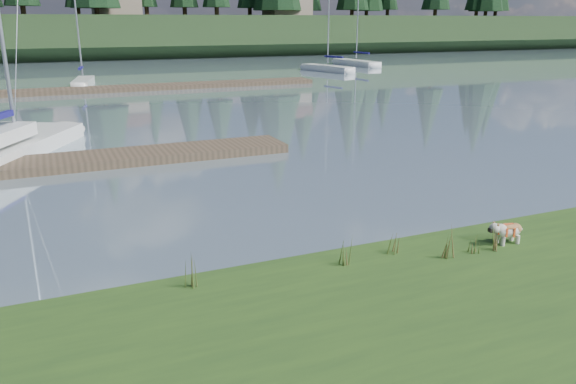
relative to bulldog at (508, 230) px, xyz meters
name	(u,v)px	position (x,y,z in m)	size (l,w,h in m)	color
ground	(109,91)	(-4.26, 32.60, -0.64)	(200.00, 200.00, 0.00)	gray
ridge	(71,37)	(-4.26, 75.60, 1.86)	(200.00, 20.00, 5.00)	#1D3017
bulldog	(508,230)	(0.00, 0.00, 0.00)	(0.78, 0.37, 0.46)	silver
sailboat_main	(16,144)	(-9.45, 14.09, -0.22)	(6.07, 9.41, 13.75)	white
dock_near	(54,163)	(-8.26, 11.60, -0.49)	(16.00, 2.00, 0.30)	#4C3D2C
dock_far	(138,88)	(-2.26, 32.60, -0.49)	(26.00, 2.20, 0.30)	#4C3D2C
sailboat_bg_2	(84,81)	(-5.55, 36.66, -0.30)	(2.09, 5.89, 8.93)	white
sailboat_bg_4	(323,68)	(16.42, 40.96, -0.31)	(3.11, 6.98, 10.26)	white
sailboat_bg_5	(353,62)	(22.64, 46.33, -0.32)	(2.06, 8.05, 11.39)	white
weed_0	(346,252)	(-3.50, 0.37, -0.03)	(0.17, 0.14, 0.61)	#475B23
weed_1	(393,244)	(-2.41, 0.47, -0.10)	(0.17, 0.14, 0.46)	#475B23
weed_2	(449,244)	(-1.58, -0.16, 0.01)	(0.17, 0.14, 0.72)	#475B23
weed_3	(191,274)	(-6.36, 0.53, -0.01)	(0.17, 0.14, 0.66)	#475B23
weed_4	(475,245)	(-0.94, -0.14, -0.12)	(0.17, 0.14, 0.41)	#475B23
weed_5	(494,237)	(-0.52, -0.17, -0.01)	(0.17, 0.14, 0.66)	#475B23
mud_lip	(294,272)	(-4.26, 1.00, -0.57)	(60.00, 0.50, 0.14)	#33281C
house_2	(287,1)	(25.74, 71.60, 6.67)	(6.30, 5.30, 4.65)	gray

